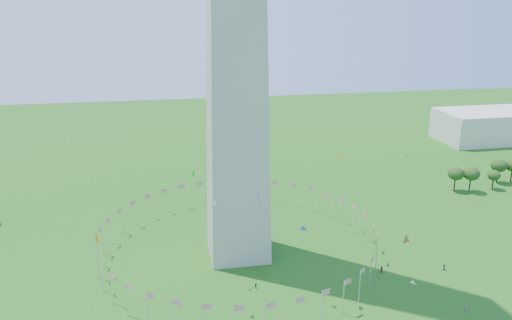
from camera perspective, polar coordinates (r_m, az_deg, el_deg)
The scene contains 4 objects.
flag_ring at distance 149.25m, azimuth -2.06°, elevation -9.05°, with size 80.24×80.24×9.00m.
gov_building_east_a at distance 294.12m, azimuth 24.89°, elevation 3.58°, with size 50.00×30.00×16.00m, color beige.
kites_aloft at distance 122.66m, azimuth 8.09°, elevation -7.82°, with size 107.27×63.68×31.00m.
tree_line_east at distance 224.06m, azimuth 26.49°, elevation -1.58°, with size 53.25×15.54×10.02m.
Camera 1 is at (-19.46, -81.77, 71.82)m, focal length 35.00 mm.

